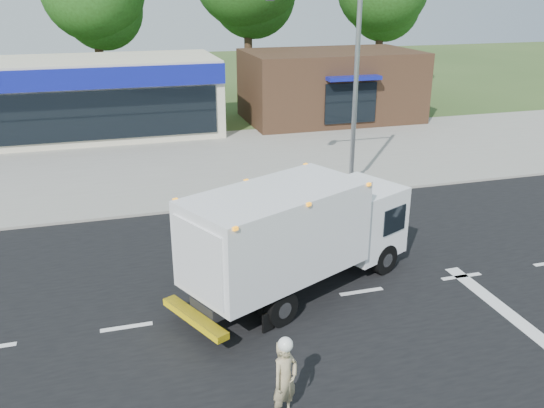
% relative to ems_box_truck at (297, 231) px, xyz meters
% --- Properties ---
extents(ground, '(120.00, 120.00, 0.00)m').
position_rel_ems_box_truck_xyz_m(ground, '(1.62, -0.53, -1.72)').
color(ground, '#385123').
rests_on(ground, ground).
extents(road_asphalt, '(60.00, 14.00, 0.02)m').
position_rel_ems_box_truck_xyz_m(road_asphalt, '(1.62, -0.53, -1.71)').
color(road_asphalt, black).
rests_on(road_asphalt, ground).
extents(sidewalk, '(60.00, 2.40, 0.12)m').
position_rel_ems_box_truck_xyz_m(sidewalk, '(1.62, 7.67, -1.66)').
color(sidewalk, gray).
rests_on(sidewalk, ground).
extents(parking_apron, '(60.00, 9.00, 0.02)m').
position_rel_ems_box_truck_xyz_m(parking_apron, '(1.62, 13.47, -1.71)').
color(parking_apron, gray).
rests_on(parking_apron, ground).
extents(lane_markings, '(55.20, 7.00, 0.01)m').
position_rel_ems_box_truck_xyz_m(lane_markings, '(2.97, -1.88, -1.70)').
color(lane_markings, silver).
rests_on(lane_markings, road_asphalt).
extents(ems_box_truck, '(6.97, 4.74, 2.98)m').
position_rel_ems_box_truck_xyz_m(ems_box_truck, '(0.00, 0.00, 0.00)').
color(ems_box_truck, black).
rests_on(ems_box_truck, ground).
extents(emergency_worker, '(0.69, 0.61, 1.70)m').
position_rel_ems_box_truck_xyz_m(emergency_worker, '(-1.69, -4.38, -0.88)').
color(emergency_worker, tan).
rests_on(emergency_worker, ground).
extents(retail_strip_mall, '(18.00, 6.20, 4.00)m').
position_rel_ems_box_truck_xyz_m(retail_strip_mall, '(-7.38, 19.40, 0.29)').
color(retail_strip_mall, beige).
rests_on(retail_strip_mall, ground).
extents(brown_storefront, '(10.00, 6.70, 4.00)m').
position_rel_ems_box_truck_xyz_m(brown_storefront, '(8.62, 19.45, 0.28)').
color(brown_storefront, '#382316').
rests_on(brown_storefront, ground).
extents(traffic_signal_pole, '(3.51, 0.25, 8.00)m').
position_rel_ems_box_truck_xyz_m(traffic_signal_pole, '(3.98, 7.07, 3.20)').
color(traffic_signal_pole, gray).
rests_on(traffic_signal_pole, ground).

